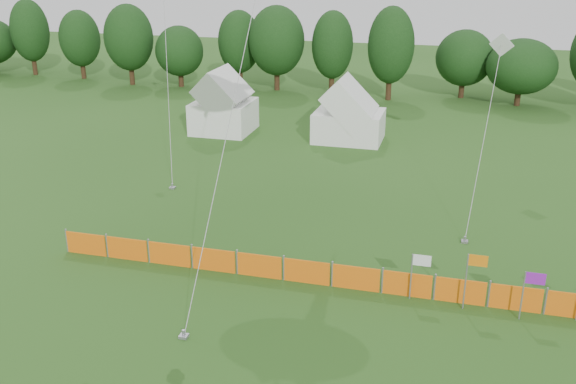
% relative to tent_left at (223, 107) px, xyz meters
% --- Properties ---
extents(treeline, '(104.57, 8.78, 8.36)m').
position_rel_tent_left_xyz_m(treeline, '(13.02, 14.80, 2.31)').
color(treeline, '#382314').
rests_on(treeline, ground).
extents(tent_left, '(4.20, 4.20, 3.70)m').
position_rel_tent_left_xyz_m(tent_left, '(0.00, 0.00, 0.00)').
color(tent_left, white).
rests_on(tent_left, ground).
extents(tent_right, '(4.79, 3.83, 3.38)m').
position_rel_tent_left_xyz_m(tent_right, '(9.27, 0.11, -0.16)').
color(tent_right, white).
rests_on(tent_right, ground).
extents(barrier_fence, '(21.90, 0.06, 1.00)m').
position_rel_tent_left_xyz_m(barrier_fence, '(11.27, -20.75, -1.37)').
color(barrier_fence, orange).
rests_on(barrier_fence, ground).
extents(flag_row, '(10.73, 0.77, 2.28)m').
position_rel_tent_left_xyz_m(flag_row, '(20.58, -21.08, -0.50)').
color(flag_row, gray).
rests_on(flag_row, ground).
extents(small_kite_white, '(1.99, 10.64, 8.32)m').
position_rel_tent_left_xyz_m(small_kite_white, '(18.29, -7.39, 3.87)').
color(small_kite_white, silver).
rests_on(small_kite_white, ground).
extents(small_kite_dark, '(4.13, 8.34, 12.07)m').
position_rel_tent_left_xyz_m(small_kite_dark, '(-0.51, -7.81, 4.40)').
color(small_kite_dark, black).
rests_on(small_kite_dark, ground).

